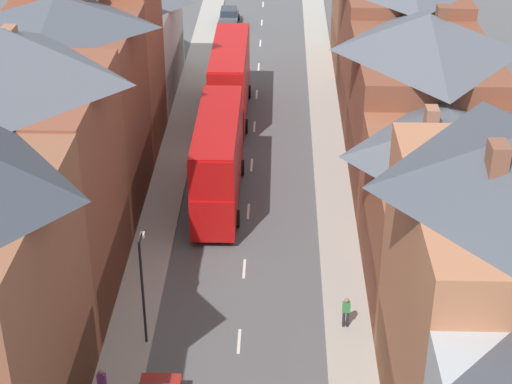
# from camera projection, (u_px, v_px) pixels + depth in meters

# --- Properties ---
(pavement_left) EXTENTS (2.20, 104.00, 0.14)m
(pavement_left) POSITION_uv_depth(u_px,v_px,m) (176.00, 150.00, 57.14)
(pavement_left) COLOR #A8A399
(pavement_left) RESTS_ON ground
(pavement_right) EXTENTS (2.20, 104.00, 0.14)m
(pavement_right) POSITION_uv_depth(u_px,v_px,m) (329.00, 151.00, 56.89)
(pavement_right) COLOR #A8A399
(pavement_right) RESTS_ON ground
(centre_line_dashes) EXTENTS (0.14, 97.80, 0.01)m
(centre_line_dashes) POSITION_uv_depth(u_px,v_px,m) (252.00, 165.00, 55.29)
(centre_line_dashes) COLOR silver
(centre_line_dashes) RESTS_ON ground
(terrace_row_left) EXTENTS (8.00, 68.11, 14.02)m
(terrace_row_left) POSITION_uv_depth(u_px,v_px,m) (12.00, 203.00, 38.15)
(terrace_row_left) COLOR #ADB2B7
(terrace_row_left) RESTS_ON ground
(terrace_row_right) EXTENTS (8.00, 73.13, 13.52)m
(terrace_row_right) POSITION_uv_depth(u_px,v_px,m) (455.00, 186.00, 40.97)
(terrace_row_right) COLOR #935138
(terrace_row_right) RESTS_ON ground
(double_decker_bus_lead) EXTENTS (2.74, 10.80, 5.30)m
(double_decker_bus_lead) POSITION_uv_depth(u_px,v_px,m) (230.00, 79.00, 60.95)
(double_decker_bus_lead) COLOR red
(double_decker_bus_lead) RESTS_ON ground
(double_decker_bus_mid_street) EXTENTS (2.74, 10.80, 5.30)m
(double_decker_bus_mid_street) POSITION_uv_depth(u_px,v_px,m) (218.00, 158.00, 49.87)
(double_decker_bus_mid_street) COLOR #B70F0F
(double_decker_bus_mid_street) RESTS_ON ground
(car_near_blue) EXTENTS (1.90, 3.88, 1.60)m
(car_near_blue) POSITION_uv_depth(u_px,v_px,m) (229.00, 16.00, 80.68)
(car_near_blue) COLOR #4C515B
(car_near_blue) RESTS_ON ground
(pedestrian_mid_left) EXTENTS (0.36, 0.22, 1.61)m
(pedestrian_mid_left) POSITION_uv_depth(u_px,v_px,m) (102.00, 383.00, 35.49)
(pedestrian_mid_left) COLOR gray
(pedestrian_mid_left) RESTS_ON pavement_left
(pedestrian_mid_right) EXTENTS (0.36, 0.22, 1.61)m
(pedestrian_mid_right) POSITION_uv_depth(u_px,v_px,m) (346.00, 311.00, 39.86)
(pedestrian_mid_right) COLOR #23232D
(pedestrian_mid_right) RESTS_ON pavement_right
(street_lamp) EXTENTS (0.20, 1.12, 5.50)m
(street_lamp) POSITION_uv_depth(u_px,v_px,m) (143.00, 284.00, 37.95)
(street_lamp) COLOR black
(street_lamp) RESTS_ON ground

